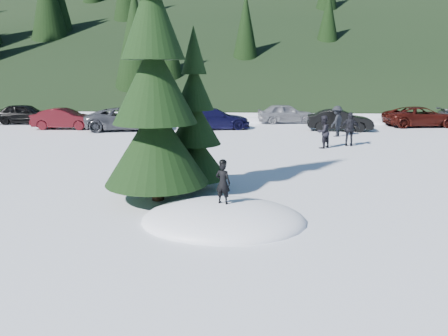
# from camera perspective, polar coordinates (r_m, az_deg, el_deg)

# --- Properties ---
(ground) EXTENTS (200.00, 200.00, 0.00)m
(ground) POSITION_cam_1_polar(r_m,az_deg,el_deg) (11.90, -0.05, -6.90)
(ground) COLOR white
(ground) RESTS_ON ground
(snow_mound) EXTENTS (4.48, 3.52, 0.96)m
(snow_mound) POSITION_cam_1_polar(r_m,az_deg,el_deg) (11.90, -0.05, -6.90)
(snow_mound) COLOR white
(snow_mound) RESTS_ON ground
(forest_hillside) EXTENTS (200.00, 60.00, 25.00)m
(forest_hillside) POSITION_cam_1_polar(r_m,az_deg,el_deg) (65.73, 3.62, 20.19)
(forest_hillside) COLOR black
(forest_hillside) RESTS_ON ground
(spruce_tall) EXTENTS (3.20, 3.20, 8.60)m
(spruce_tall) POSITION_cam_1_polar(r_m,az_deg,el_deg) (13.34, -9.07, 9.66)
(spruce_tall) COLOR black
(spruce_tall) RESTS_ON ground
(spruce_short) EXTENTS (2.20, 2.20, 5.37)m
(spruce_short) POSITION_cam_1_polar(r_m,az_deg,el_deg) (14.64, -3.83, 5.27)
(spruce_short) COLOR black
(spruce_short) RESTS_ON ground
(child_skier) EXTENTS (0.48, 0.40, 1.14)m
(child_skier) POSITION_cam_1_polar(r_m,az_deg,el_deg) (11.63, -0.14, -1.96)
(child_skier) COLOR black
(child_skier) RESTS_ON snow_mound
(adult_0) EXTENTS (1.04, 1.03, 1.69)m
(adult_0) POSITION_cam_1_polar(r_m,az_deg,el_deg) (23.16, 12.81, 4.62)
(adult_0) COLOR black
(adult_0) RESTS_ON ground
(adult_1) EXTENTS (1.11, 0.61, 1.80)m
(adult_1) POSITION_cam_1_polar(r_m,az_deg,el_deg) (24.17, 16.12, 4.89)
(adult_1) COLOR black
(adult_1) RESTS_ON ground
(adult_2) EXTENTS (1.26, 1.38, 1.86)m
(adult_2) POSITION_cam_1_polar(r_m,az_deg,el_deg) (27.46, 14.52, 5.94)
(adult_2) COLOR black
(adult_2) RESTS_ON ground
(car_0) EXTENTS (4.49, 1.99, 1.50)m
(car_0) POSITION_cam_1_polar(r_m,az_deg,el_deg) (36.02, -24.55, 6.45)
(car_0) COLOR black
(car_0) RESTS_ON ground
(car_1) EXTENTS (4.32, 1.65, 1.41)m
(car_1) POSITION_cam_1_polar(r_m,az_deg,el_deg) (31.90, -20.11, 6.07)
(car_1) COLOR #3C0B0F
(car_1) RESTS_ON ground
(car_2) EXTENTS (5.89, 3.67, 1.52)m
(car_2) POSITION_cam_1_polar(r_m,az_deg,el_deg) (30.12, -12.56, 6.29)
(car_2) COLOR #46474D
(car_2) RESTS_ON ground
(car_3) EXTENTS (5.26, 3.08, 1.43)m
(car_3) POSITION_cam_1_polar(r_m,az_deg,el_deg) (29.93, -1.36, 6.47)
(car_3) COLOR black
(car_3) RESTS_ON ground
(car_4) EXTENTS (4.53, 2.42, 1.46)m
(car_4) POSITION_cam_1_polar(r_m,az_deg,el_deg) (33.66, 8.09, 7.07)
(car_4) COLOR gray
(car_4) RESTS_ON ground
(car_5) EXTENTS (4.33, 1.78, 1.40)m
(car_5) POSITION_cam_1_polar(r_m,az_deg,el_deg) (30.11, 14.89, 6.05)
(car_5) COLOR black
(car_5) RESTS_ON ground
(car_6) EXTENTS (5.39, 3.12, 1.41)m
(car_6) POSITION_cam_1_polar(r_m,az_deg,el_deg) (34.27, 24.28, 6.14)
(car_6) COLOR #340D09
(car_6) RESTS_ON ground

